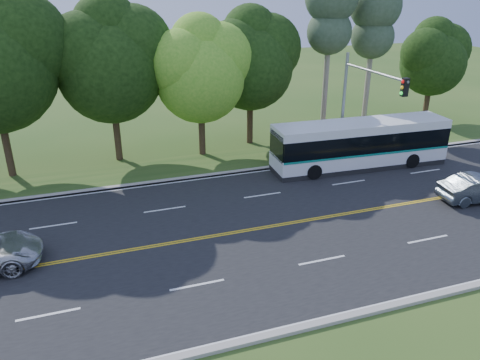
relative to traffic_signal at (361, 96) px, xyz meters
name	(u,v)px	position (x,y,z in m)	size (l,w,h in m)	color
ground	(297,222)	(-6.49, -5.40, -4.67)	(120.00, 120.00, 0.00)	#2F511B
road	(297,222)	(-6.49, -5.40, -4.66)	(60.00, 14.00, 0.02)	black
curb_north	(249,170)	(-6.49, 1.75, -4.60)	(60.00, 0.30, 0.15)	#A59F95
curb_south	(382,309)	(-6.49, -12.55, -4.60)	(60.00, 0.30, 0.15)	#A59F95
grass_verge	(239,161)	(-6.49, 3.60, -4.62)	(60.00, 4.00, 0.10)	#2F511B
lane_markings	(296,222)	(-6.59, -5.40, -4.65)	(57.60, 13.82, 0.00)	gold
tree_row	(147,55)	(-11.65, 6.73, 2.06)	(44.70, 9.10, 13.84)	#302215
bougainvillea_hedge	(342,144)	(0.69, 2.75, -3.95)	(9.50, 2.25, 1.50)	#990C43
traffic_signal	(361,96)	(0.00, 0.00, 0.00)	(0.42, 6.10, 7.00)	gray
transit_bus	(360,145)	(0.43, 0.20, -3.18)	(11.44, 2.98, 2.97)	white
sedan	(479,188)	(3.85, -6.30, -3.93)	(1.52, 4.36, 1.44)	#545F66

